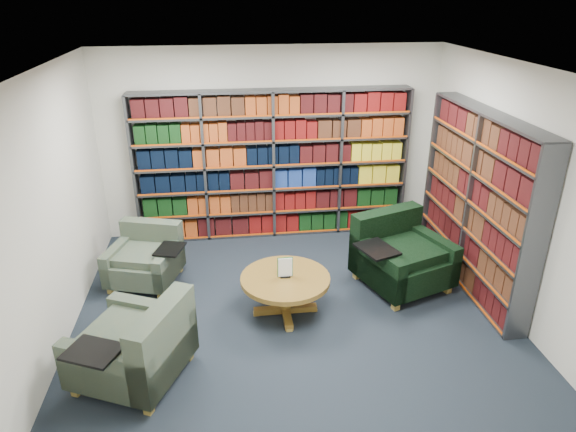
{
  "coord_description": "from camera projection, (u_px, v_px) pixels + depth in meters",
  "views": [
    {
      "loc": [
        -0.71,
        -4.87,
        3.51
      ],
      "look_at": [
        0.0,
        0.6,
        1.05
      ],
      "focal_mm": 32.0,
      "sensor_mm": 36.0,
      "label": 1
    }
  ],
  "objects": [
    {
      "name": "room_shell",
      "position": [
        295.0,
        209.0,
        5.36
      ],
      "size": [
        5.02,
        5.02,
        2.82
      ],
      "color": "black",
      "rests_on": "ground"
    },
    {
      "name": "bookshelf_back",
      "position": [
        273.0,
        166.0,
        7.6
      ],
      "size": [
        4.0,
        0.28,
        2.2
      ],
      "color": "#47494F",
      "rests_on": "ground"
    },
    {
      "name": "bookshelf_right",
      "position": [
        477.0,
        202.0,
        6.3
      ],
      "size": [
        0.28,
        2.5,
        2.2
      ],
      "color": "#47494F",
      "rests_on": "ground"
    },
    {
      "name": "chair_teal_left",
      "position": [
        147.0,
        259.0,
        6.65
      ],
      "size": [
        1.06,
        1.0,
        0.73
      ],
      "color": "#072330",
      "rests_on": "ground"
    },
    {
      "name": "chair_green_right",
      "position": [
        398.0,
        257.0,
        6.56
      ],
      "size": [
        1.32,
        1.27,
        0.9
      ],
      "color": "black",
      "rests_on": "ground"
    },
    {
      "name": "chair_teal_front",
      "position": [
        139.0,
        349.0,
        4.91
      ],
      "size": [
        1.25,
        1.27,
        0.86
      ],
      "color": "#072330",
      "rests_on": "ground"
    },
    {
      "name": "coffee_table",
      "position": [
        285.0,
        284.0,
        5.9
      ],
      "size": [
        1.03,
        1.03,
        0.72
      ],
      "color": "brown",
      "rests_on": "ground"
    }
  ]
}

